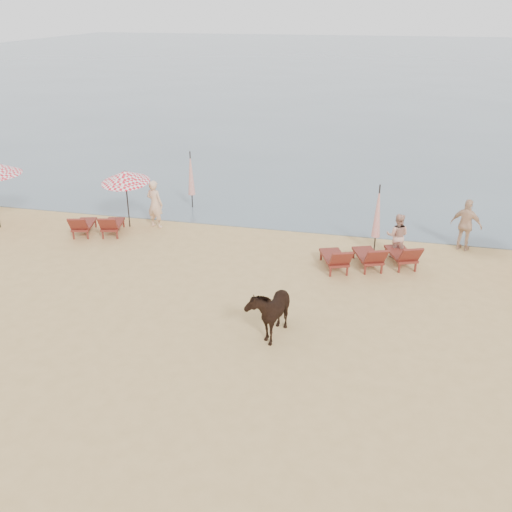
{
  "coord_description": "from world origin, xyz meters",
  "views": [
    {
      "loc": [
        3.62,
        -10.6,
        8.29
      ],
      "look_at": [
        0.0,
        5.0,
        1.1
      ],
      "focal_mm": 40.0,
      "sensor_mm": 36.0,
      "label": 1
    }
  ],
  "objects_px": {
    "lounger_cluster_left": "(97,224)",
    "cow": "(270,309)",
    "beachgoer_left": "(155,204)",
    "lounger_cluster_right": "(370,256)",
    "beachgoer_right_b": "(466,225)",
    "umbrella_open_left_b": "(125,177)",
    "beachgoer_right_a": "(397,236)",
    "umbrella_closed_left": "(191,174)",
    "umbrella_closed_right": "(378,211)"
  },
  "relations": [
    {
      "from": "umbrella_open_left_b",
      "to": "umbrella_closed_right",
      "type": "xyz_separation_m",
      "value": [
        9.66,
        -0.38,
        -0.51
      ]
    },
    {
      "from": "beachgoer_right_b",
      "to": "cow",
      "type": "bearing_deg",
      "value": 75.71
    },
    {
      "from": "lounger_cluster_right",
      "to": "beachgoer_left",
      "type": "height_order",
      "value": "beachgoer_left"
    },
    {
      "from": "lounger_cluster_right",
      "to": "cow",
      "type": "bearing_deg",
      "value": -137.53
    },
    {
      "from": "lounger_cluster_right",
      "to": "cow",
      "type": "relative_size",
      "value": 1.95
    },
    {
      "from": "cow",
      "to": "umbrella_open_left_b",
      "type": "bearing_deg",
      "value": 146.19
    },
    {
      "from": "umbrella_open_left_b",
      "to": "beachgoer_right_b",
      "type": "distance_m",
      "value": 12.85
    },
    {
      "from": "beachgoer_right_b",
      "to": "umbrella_open_left_b",
      "type": "bearing_deg",
      "value": 26.7
    },
    {
      "from": "umbrella_closed_right",
      "to": "beachgoer_right_b",
      "type": "relative_size",
      "value": 1.33
    },
    {
      "from": "umbrella_open_left_b",
      "to": "cow",
      "type": "height_order",
      "value": "umbrella_open_left_b"
    },
    {
      "from": "lounger_cluster_left",
      "to": "beachgoer_left",
      "type": "xyz_separation_m",
      "value": [
        1.86,
        1.35,
        0.52
      ]
    },
    {
      "from": "umbrella_closed_right",
      "to": "cow",
      "type": "xyz_separation_m",
      "value": [
        -2.54,
        -6.2,
        -0.81
      ]
    },
    {
      "from": "umbrella_closed_left",
      "to": "beachgoer_right_a",
      "type": "distance_m",
      "value": 9.36
    },
    {
      "from": "cow",
      "to": "beachgoer_left",
      "type": "bearing_deg",
      "value": 140.66
    },
    {
      "from": "umbrella_open_left_b",
      "to": "beachgoer_left",
      "type": "distance_m",
      "value": 1.55
    },
    {
      "from": "umbrella_open_left_b",
      "to": "beachgoer_right_b",
      "type": "xyz_separation_m",
      "value": [
        12.79,
        0.61,
        -1.12
      ]
    },
    {
      "from": "umbrella_closed_right",
      "to": "umbrella_open_left_b",
      "type": "bearing_deg",
      "value": 177.75
    },
    {
      "from": "umbrella_open_left_b",
      "to": "cow",
      "type": "relative_size",
      "value": 1.34
    },
    {
      "from": "lounger_cluster_right",
      "to": "umbrella_closed_right",
      "type": "bearing_deg",
      "value": 65.38
    },
    {
      "from": "cow",
      "to": "beachgoer_right_b",
      "type": "height_order",
      "value": "beachgoer_right_b"
    },
    {
      "from": "lounger_cluster_left",
      "to": "cow",
      "type": "bearing_deg",
      "value": -48.45
    },
    {
      "from": "umbrella_open_left_b",
      "to": "umbrella_closed_left",
      "type": "bearing_deg",
      "value": 70.74
    },
    {
      "from": "lounger_cluster_right",
      "to": "beachgoer_left",
      "type": "bearing_deg",
      "value": 146.01
    },
    {
      "from": "cow",
      "to": "beachgoer_right_b",
      "type": "distance_m",
      "value": 9.16
    },
    {
      "from": "cow",
      "to": "umbrella_closed_right",
      "type": "bearing_deg",
      "value": 76.68
    },
    {
      "from": "beachgoer_right_a",
      "to": "lounger_cluster_left",
      "type": "bearing_deg",
      "value": 6.04
    },
    {
      "from": "beachgoer_left",
      "to": "beachgoer_right_b",
      "type": "xyz_separation_m",
      "value": [
        11.74,
        0.39,
        -0.01
      ]
    },
    {
      "from": "umbrella_closed_right",
      "to": "beachgoer_right_b",
      "type": "xyz_separation_m",
      "value": [
        3.13,
        0.99,
        -0.61
      ]
    },
    {
      "from": "umbrella_open_left_b",
      "to": "beachgoer_right_b",
      "type": "relative_size",
      "value": 1.26
    },
    {
      "from": "lounger_cluster_left",
      "to": "umbrella_closed_right",
      "type": "xyz_separation_m",
      "value": [
        10.47,
        0.74,
        1.12
      ]
    },
    {
      "from": "lounger_cluster_left",
      "to": "beachgoer_right_a",
      "type": "distance_m",
      "value": 11.24
    },
    {
      "from": "umbrella_closed_right",
      "to": "beachgoer_right_a",
      "type": "bearing_deg",
      "value": -17.68
    },
    {
      "from": "umbrella_closed_right",
      "to": "beachgoer_left",
      "type": "height_order",
      "value": "umbrella_closed_right"
    },
    {
      "from": "umbrella_closed_right",
      "to": "beachgoer_right_b",
      "type": "distance_m",
      "value": 3.34
    },
    {
      "from": "cow",
      "to": "beachgoer_right_b",
      "type": "bearing_deg",
      "value": 60.7
    },
    {
      "from": "umbrella_open_left_b",
      "to": "beachgoer_left",
      "type": "height_order",
      "value": "umbrella_open_left_b"
    },
    {
      "from": "lounger_cluster_left",
      "to": "umbrella_open_left_b",
      "type": "height_order",
      "value": "umbrella_open_left_b"
    },
    {
      "from": "lounger_cluster_left",
      "to": "umbrella_closed_right",
      "type": "bearing_deg",
      "value": -9.86
    },
    {
      "from": "beachgoer_right_a",
      "to": "beachgoer_right_b",
      "type": "relative_size",
      "value": 0.85
    },
    {
      "from": "umbrella_open_left_b",
      "to": "beachgoer_right_a",
      "type": "xyz_separation_m",
      "value": [
        10.4,
        -0.62,
        -1.27
      ]
    },
    {
      "from": "lounger_cluster_right",
      "to": "beachgoer_right_b",
      "type": "bearing_deg",
      "value": 16.49
    },
    {
      "from": "cow",
      "to": "beachgoer_right_b",
      "type": "xyz_separation_m",
      "value": [
        5.67,
        7.2,
        0.2
      ]
    },
    {
      "from": "umbrella_closed_right",
      "to": "lounger_cluster_left",
      "type": "bearing_deg",
      "value": -175.95
    },
    {
      "from": "umbrella_closed_right",
      "to": "beachgoer_right_a",
      "type": "height_order",
      "value": "umbrella_closed_right"
    },
    {
      "from": "beachgoer_left",
      "to": "beachgoer_right_b",
      "type": "bearing_deg",
      "value": -162.89
    },
    {
      "from": "lounger_cluster_right",
      "to": "beachgoer_right_a",
      "type": "relative_size",
      "value": 2.16
    },
    {
      "from": "umbrella_closed_right",
      "to": "beachgoer_right_b",
      "type": "height_order",
      "value": "umbrella_closed_right"
    },
    {
      "from": "lounger_cluster_left",
      "to": "beachgoer_left",
      "type": "relative_size",
      "value": 1.11
    },
    {
      "from": "beachgoer_left",
      "to": "beachgoer_right_a",
      "type": "bearing_deg",
      "value": -169.93
    },
    {
      "from": "umbrella_closed_left",
      "to": "beachgoer_left",
      "type": "height_order",
      "value": "umbrella_closed_left"
    }
  ]
}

